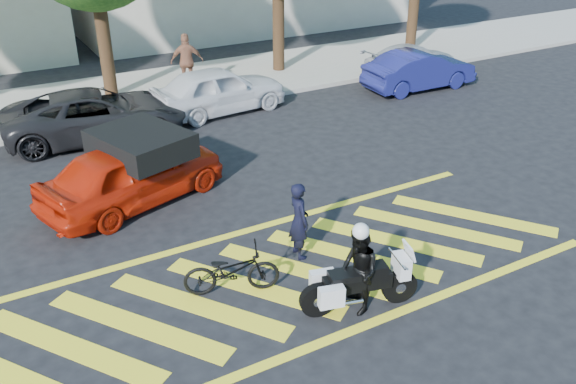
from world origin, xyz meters
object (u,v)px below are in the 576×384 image
red_convertible (133,173)px  parked_mid_left (96,115)px  parked_right (419,70)px  parked_far_right (411,60)px  bicycle (231,271)px  officer_bike (299,220)px  police_motorcycle (358,284)px  parked_mid_right (219,90)px  officer_moto (358,271)px

red_convertible → parked_mid_left: red_convertible is taller
parked_right → parked_far_right: bearing=-28.2°
red_convertible → parked_far_right: (12.19, 4.83, -0.16)m
bicycle → red_convertible: 4.31m
parked_right → parked_far_right: (0.80, 1.40, -0.09)m
parked_right → officer_bike: bearing=129.8°
police_motorcycle → bicycle: bearing=152.4°
red_convertible → parked_mid_right: (4.20, 4.70, -0.01)m
police_motorcycle → red_convertible: (-2.20, 5.80, 0.23)m
parked_right → parked_mid_right: bearing=81.6°
officer_bike → police_motorcycle: bearing=-174.4°
bicycle → parked_right: 13.35m
bicycle → parked_far_right: (11.70, 9.11, 0.14)m
red_convertible → parked_right: 11.90m
officer_bike → parked_right: size_ratio=0.39×
parked_mid_right → officer_moto: bearing=164.4°
bicycle → parked_far_right: 14.82m
officer_bike → parked_right: 11.74m
police_motorcycle → parked_mid_right: parked_mid_right is taller
officer_moto → parked_mid_right: officer_moto is taller
officer_bike → parked_right: (9.22, 7.26, -0.12)m
officer_moto → bicycle: bearing=-118.0°
police_motorcycle → parked_far_right: (10.00, 10.64, 0.08)m
red_convertible → parked_mid_left: bearing=-21.2°
officer_bike → officer_moto: (0.01, -1.99, -0.00)m
parked_mid_left → parked_far_right: (11.96, 0.42, -0.11)m
officer_bike → bicycle: 1.77m
parked_mid_left → parked_mid_right: parked_mid_right is taller
police_motorcycle → red_convertible: bearing=125.2°
parked_mid_right → parked_far_right: 7.99m
police_motorcycle → parked_mid_right: (2.01, 10.50, 0.23)m
parked_mid_right → parked_right: (7.19, -1.26, -0.06)m
parked_mid_left → bicycle: bearing=-171.2°
officer_moto → officer_bike: bearing=-165.3°
parked_mid_left → red_convertible: bearing=-176.0°
officer_bike → parked_far_right: bearing=-44.3°
officer_bike → parked_far_right: size_ratio=0.39×
officer_bike → police_motorcycle: (0.02, -1.98, -0.29)m
bicycle → parked_far_right: size_ratio=0.42×
parked_mid_left → parked_mid_right: size_ratio=1.17×
bicycle → parked_mid_right: bearing=-2.7°
parked_mid_right → police_motorcycle: bearing=164.5°
red_convertible → parked_right: bearing=-91.5°
police_motorcycle → parked_right: 13.03m
police_motorcycle → parked_far_right: 14.60m
police_motorcycle → parked_mid_left: (-1.97, 10.22, 0.19)m
bicycle → parked_mid_left: parked_mid_left is taller
red_convertible → parked_mid_right: 6.30m
red_convertible → parked_mid_right: red_convertible is taller
officer_moto → parked_right: bearing=149.5°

